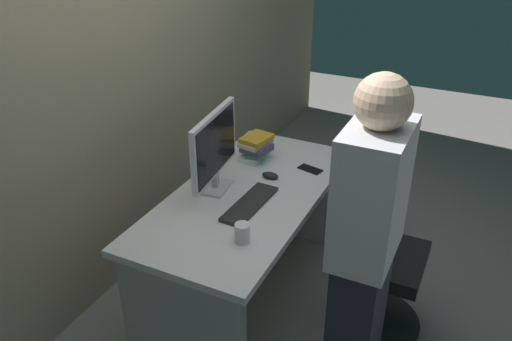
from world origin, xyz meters
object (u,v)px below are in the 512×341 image
Objects in this scene: book_stack at (256,147)px; handbag at (380,224)px; office_chair at (371,260)px; cell_phone at (310,169)px; keyboard at (250,204)px; desk at (248,225)px; person_at_desk at (364,254)px; monitor at (215,148)px; mouse at (270,175)px; cup_near_keyboard at (242,233)px.

handbag is (0.52, -0.73, -0.67)m from book_stack.
office_chair is 0.66m from cell_phone.
office_chair reaches higher than book_stack.
keyboard is 1.14× the size of handbag.
person_at_desk is at bearing -118.58° from desk.
person_at_desk reaches higher than monitor.
book_stack is at bearing 24.57° from keyboard.
keyboard is at bearing 153.34° from handbag.
mouse reaches higher than cell_phone.
mouse is 0.65m from cup_near_keyboard.
mouse reaches higher than handbag.
mouse is at bearing 7.05° from keyboard.
cell_phone is (0.44, -0.40, -0.25)m from monitor.
desk is 15.84× the size of cup_near_keyboard.
cell_phone is (0.01, -0.36, -0.08)m from book_stack.
monitor is 3.75× the size of cell_phone.
book_stack is at bearing 105.58° from cell_phone.
keyboard is 4.38× the size of cup_near_keyboard.
book_stack is 0.61× the size of handbag.
person_at_desk reaches higher than handbag.
person_at_desk is 1.22m from book_stack.
desk is at bearing 61.42° from person_at_desk.
person_at_desk is at bearing -111.73° from monitor.
office_chair is 1.74× the size of monitor.
office_chair is 9.40× the size of mouse.
monitor reaches higher than handbag.
person_at_desk is at bearing -89.15° from cup_near_keyboard.
office_chair is 1.06m from monitor.
monitor is at bearing 137.86° from mouse.
cup_near_keyboard is at bearing -136.60° from monitor.
book_stack is at bearing 21.64° from cup_near_keyboard.
cell_phone reaches higher than desk.
person_at_desk is at bearing -111.06° from keyboard.
cup_near_keyboard reaches higher than mouse.
monitor is 1.49m from handbag.
mouse is 1.02× the size of cup_near_keyboard.
handbag is at bearing 7.76° from person_at_desk.
person_at_desk is 1.03m from monitor.
monitor is 0.65m from cell_phone.
cup_near_keyboard is at bearing -157.38° from keyboard.
desk is 0.54m from cup_near_keyboard.
cup_near_keyboard is at bearing 163.28° from handbag.
keyboard is 1.30m from handbag.
person_at_desk is at bearing -131.74° from book_stack.
mouse is (0.62, 0.72, -0.09)m from person_at_desk.
office_chair reaches higher than mouse.
handbag is (1.34, -0.40, -0.64)m from cup_near_keyboard.
desk is 10.81× the size of cell_phone.
monitor reaches higher than cell_phone.
keyboard is at bearing 177.64° from cell_phone.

